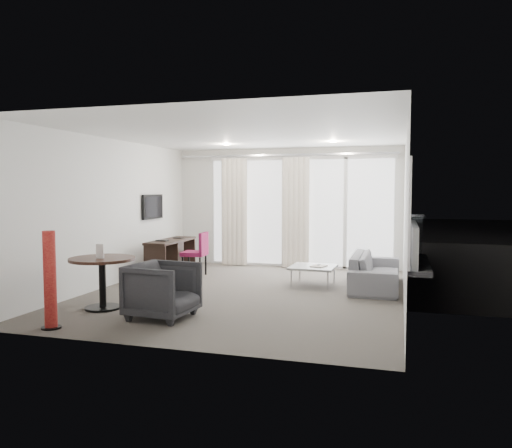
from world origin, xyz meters
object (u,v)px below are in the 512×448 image
(coffee_table, at_px, (313,276))
(red_lamp, at_px, (50,280))
(round_table, at_px, (103,283))
(desk_chair, at_px, (194,254))
(rattan_chair_b, at_px, (394,240))
(sofa, at_px, (375,271))
(rattan_chair_a, at_px, (353,241))
(tub_armchair, at_px, (163,290))
(desk, at_px, (171,257))

(coffee_table, bearing_deg, red_lamp, -125.97)
(round_table, bearing_deg, coffee_table, 44.51)
(desk_chair, distance_m, red_lamp, 3.94)
(desk_chair, relative_size, rattan_chair_b, 0.97)
(sofa, distance_m, rattan_chair_b, 4.00)
(coffee_table, distance_m, sofa, 1.09)
(rattan_chair_b, bearing_deg, red_lamp, -99.49)
(desk_chair, relative_size, round_table, 0.94)
(red_lamp, distance_m, rattan_chair_b, 8.69)
(red_lamp, relative_size, rattan_chair_a, 1.36)
(round_table, height_order, red_lamp, red_lamp)
(tub_armchair, distance_m, sofa, 3.91)
(coffee_table, bearing_deg, desk_chair, 172.66)
(round_table, bearing_deg, rattan_chair_a, 64.62)
(red_lamp, xyz_separation_m, coffee_table, (2.63, 3.62, -0.43))
(desk_chair, height_order, coffee_table, desk_chair)
(tub_armchair, xyz_separation_m, rattan_chair_b, (2.87, 6.90, 0.08))
(red_lamp, bearing_deg, tub_armchair, 37.40)
(desk_chair, distance_m, sofa, 3.50)
(desk, xyz_separation_m, red_lamp, (0.31, -3.98, 0.25))
(rattan_chair_a, bearing_deg, round_table, -134.16)
(tub_armchair, relative_size, rattan_chair_a, 0.92)
(red_lamp, distance_m, sofa, 5.28)
(coffee_table, bearing_deg, tub_armchair, -118.86)
(round_table, distance_m, red_lamp, 1.09)
(desk, xyz_separation_m, coffee_table, (2.94, -0.36, -0.17))
(red_lamp, height_order, sofa, red_lamp)
(sofa, xyz_separation_m, rattan_chair_a, (-0.71, 3.58, 0.15))
(round_table, xyz_separation_m, sofa, (3.67, 2.68, -0.07))
(desk, distance_m, rattan_chair_a, 4.70)
(tub_armchair, bearing_deg, desk, 28.36)
(desk_chair, relative_size, rattan_chair_a, 0.98)
(round_table, distance_m, tub_armchair, 1.09)
(rattan_chair_b, bearing_deg, rattan_chair_a, -139.57)
(desk, relative_size, desk_chair, 1.71)
(coffee_table, bearing_deg, rattan_chair_b, 72.03)
(desk, xyz_separation_m, round_table, (0.34, -2.92, 0.02))
(tub_armchair, bearing_deg, coffee_table, -24.52)
(tub_armchair, relative_size, coffee_table, 1.05)
(desk_chair, height_order, rattan_chair_a, rattan_chair_a)
(sofa, bearing_deg, rattan_chair_a, 11.15)
(round_table, distance_m, rattan_chair_a, 6.93)
(round_table, distance_m, coffee_table, 3.65)
(rattan_chair_b, bearing_deg, round_table, -102.90)
(desk, xyz_separation_m, rattan_chair_a, (3.31, 3.34, 0.09))
(coffee_table, distance_m, rattan_chair_b, 4.33)
(tub_armchair, bearing_deg, round_table, 82.10)
(rattan_chair_a, bearing_deg, rattan_chair_b, 3.99)
(desk, xyz_separation_m, rattan_chair_b, (4.27, 3.75, 0.10))
(desk_chair, relative_size, red_lamp, 0.72)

